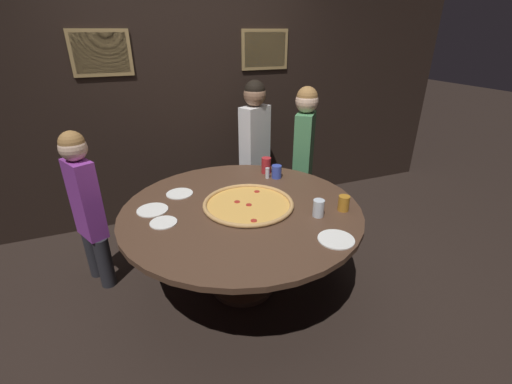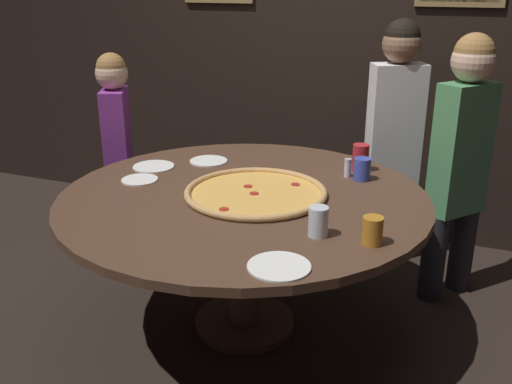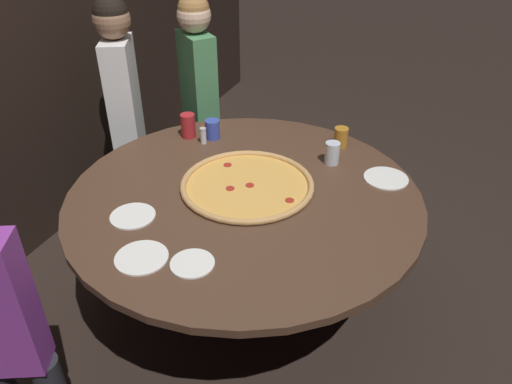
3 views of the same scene
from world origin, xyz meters
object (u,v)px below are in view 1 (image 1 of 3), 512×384
(dining_table, at_px, (242,220))
(giant_pizza, at_px, (248,204))
(drink_cup_centre_back, at_px, (344,203))
(diner_far_right, at_px, (304,151))
(diner_side_left, at_px, (255,144))
(drink_cup_near_right, at_px, (266,165))
(drink_cup_by_shaker, at_px, (277,172))
(drink_cup_front_edge, at_px, (318,208))
(white_plate_near_front, at_px, (336,239))
(condiment_shaker, at_px, (267,173))
(white_plate_right_side, at_px, (180,194))
(diner_far_left, at_px, (86,202))
(white_plate_far_back, at_px, (163,223))
(white_plate_left_side, at_px, (153,210))

(dining_table, distance_m, giant_pizza, 0.14)
(dining_table, relative_size, drink_cup_centre_back, 15.71)
(giant_pizza, distance_m, diner_far_right, 1.15)
(diner_side_left, bearing_deg, drink_cup_near_right, 53.31)
(drink_cup_centre_back, distance_m, drink_cup_by_shaker, 0.76)
(drink_cup_near_right, relative_size, drink_cup_front_edge, 1.17)
(white_plate_near_front, bearing_deg, drink_cup_centre_back, 49.41)
(dining_table, height_order, condiment_shaker, condiment_shaker)
(drink_cup_near_right, xyz_separation_m, white_plate_right_side, (-0.83, -0.16, -0.07))
(giant_pizza, height_order, diner_far_left, diner_far_left)
(diner_far_left, bearing_deg, white_plate_far_back, -162.75)
(diner_far_right, bearing_deg, white_plate_near_front, 17.60)
(diner_far_left, bearing_deg, white_plate_near_front, -153.80)
(drink_cup_by_shaker, height_order, diner_side_left, diner_side_left)
(white_plate_far_back, height_order, white_plate_left_side, same)
(white_plate_near_front, relative_size, white_plate_left_side, 1.03)
(diner_side_left, height_order, diner_far_left, diner_side_left)
(white_plate_left_side, height_order, diner_far_right, diner_far_right)
(drink_cup_front_edge, bearing_deg, condiment_shaker, 94.49)
(dining_table, bearing_deg, white_plate_right_side, 133.91)
(white_plate_far_back, bearing_deg, diner_far_left, 133.16)
(giant_pizza, distance_m, white_plate_right_side, 0.59)
(drink_cup_near_right, bearing_deg, white_plate_right_side, -169.12)
(giant_pizza, relative_size, drink_cup_centre_back, 6.05)
(white_plate_left_side, distance_m, diner_far_right, 1.66)
(diner_far_left, bearing_deg, condiment_shaker, -119.25)
(white_plate_right_side, bearing_deg, drink_cup_near_right, 10.88)
(drink_cup_centre_back, distance_m, white_plate_near_front, 0.42)
(condiment_shaker, bearing_deg, diner_far_right, 30.16)
(giant_pizza, xyz_separation_m, drink_cup_near_right, (0.38, 0.55, 0.06))
(white_plate_left_side, bearing_deg, diner_side_left, 37.25)
(diner_far_right, xyz_separation_m, diner_far_left, (-2.02, -0.23, -0.09))
(drink_cup_centre_back, xyz_separation_m, diner_side_left, (-0.14, 1.40, 0.06))
(diner_far_left, bearing_deg, drink_cup_front_edge, -144.71)
(condiment_shaker, bearing_deg, drink_cup_by_shaker, -15.21)
(drink_cup_front_edge, xyz_separation_m, diner_side_left, (0.07, 1.40, 0.05))
(white_plate_far_back, height_order, diner_far_left, diner_far_left)
(giant_pizza, xyz_separation_m, diner_side_left, (0.48, 1.07, 0.10))
(drink_cup_front_edge, xyz_separation_m, drink_cup_by_shaker, (0.02, 0.74, -0.00))
(drink_cup_centre_back, height_order, diner_far_right, diner_far_right)
(giant_pizza, height_order, drink_cup_centre_back, drink_cup_centre_back)
(drink_cup_near_right, bearing_deg, drink_cup_front_edge, -88.73)
(drink_cup_near_right, height_order, drink_cup_by_shaker, drink_cup_near_right)
(giant_pizza, height_order, white_plate_right_side, giant_pizza)
(drink_cup_near_right, distance_m, diner_side_left, 0.53)
(white_plate_right_side, bearing_deg, diner_far_left, 169.82)
(white_plate_right_side, bearing_deg, diner_side_left, 36.27)
(diner_side_left, bearing_deg, giant_pizza, 39.46)
(drink_cup_centre_back, distance_m, white_plate_left_side, 1.40)
(dining_table, bearing_deg, drink_cup_front_edge, -35.00)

